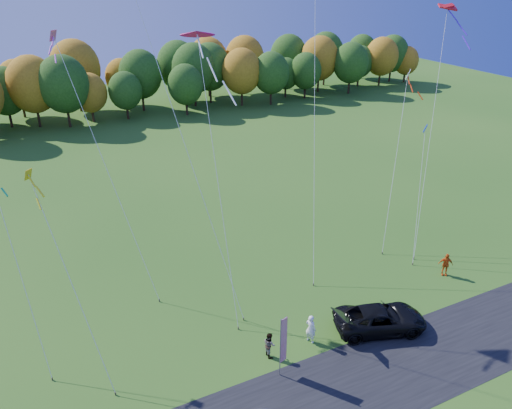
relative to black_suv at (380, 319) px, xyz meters
name	(u,v)px	position (x,y,z in m)	size (l,w,h in m)	color
ground	(300,347)	(-5.34, 0.77, -0.80)	(160.00, 160.00, 0.00)	#275717
asphalt_strip	(338,393)	(-5.34, -3.23, -0.80)	(90.00, 6.00, 0.01)	black
tree_line	(110,119)	(-5.34, 55.77, -0.80)	(116.00, 12.00, 10.00)	#1E4711
black_suv	(380,319)	(0.00, 0.00, 0.00)	(2.66, 5.76, 1.60)	black
person_tailgate_a	(311,329)	(-4.53, 0.97, 0.17)	(0.71, 0.46, 1.94)	white
person_tailgate_b	(269,344)	(-7.32, 1.03, 0.00)	(0.78, 0.61, 1.60)	gray
person_east	(446,264)	(8.29, 2.74, 0.10)	(1.06, 0.44, 1.80)	#D85714
feather_flag	(283,340)	(-7.36, -0.59, 1.59)	(0.51, 0.20, 3.92)	#999999
kite_delta_blue	(166,90)	(-9.88, 9.44, 13.47)	(6.72, 10.81, 29.62)	#4C3F33
kite_parafoil_orange	(315,88)	(1.85, 11.64, 11.94)	(7.83, 12.14, 25.87)	#4C3F33
kite_delta_red	(217,168)	(-7.47, 8.02, 8.64)	(2.23, 8.51, 18.28)	#4C3F33
kite_parafoil_rainbow	(431,132)	(10.83, 8.55, 8.29)	(7.60, 6.87, 18.46)	#4C3F33
kite_diamond_yellow	(72,284)	(-17.12, 5.04, 4.81)	(2.45, 6.55, 11.53)	#4C3F33
kite_diamond_green	(20,273)	(-19.52, 7.43, 4.78)	(1.34, 5.94, 11.30)	#4C3F33
kite_diamond_white	(395,163)	(8.46, 9.50, 5.77)	(5.41, 5.44, 13.69)	#4C3F33
kite_diamond_pink	(108,172)	(-13.30, 12.71, 7.71)	(3.90, 8.07, 17.49)	#4C3F33
kite_diamond_blue_low	(419,196)	(8.33, 6.36, 4.13)	(2.90, 3.65, 10.29)	#4C3F33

